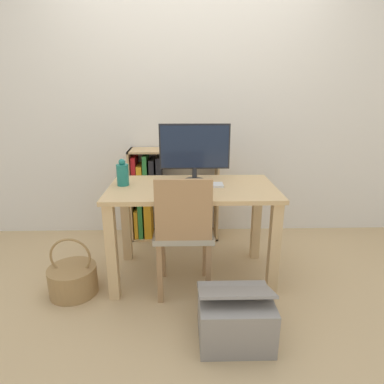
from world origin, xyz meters
name	(u,v)px	position (x,y,z in m)	size (l,w,h in m)	color
ground_plane	(192,275)	(0.00, 0.00, 0.00)	(10.00, 10.00, 0.00)	tan
wall_back	(190,101)	(0.00, 0.90, 1.30)	(8.00, 0.05, 2.60)	silver
desk	(192,206)	(0.00, 0.00, 0.58)	(1.21, 0.66, 0.73)	tan
monitor	(195,149)	(0.02, 0.13, 0.98)	(0.52, 0.16, 0.44)	#232326
keyboard	(195,185)	(0.02, 0.01, 0.73)	(0.41, 0.11, 0.02)	silver
vase	(123,174)	(-0.51, 0.05, 0.81)	(0.09, 0.09, 0.20)	#1E7266
chair	(184,230)	(-0.06, -0.23, 0.49)	(0.40, 0.40, 0.88)	#9E937F
bookshelf	(158,193)	(-0.31, 0.73, 0.45)	(0.83, 0.28, 0.87)	tan
basket	(73,279)	(-0.86, -0.21, 0.11)	(0.34, 0.34, 0.43)	#997547
storage_box	(235,316)	(0.23, -0.68, 0.14)	(0.42, 0.42, 0.35)	gray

